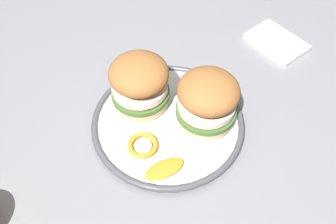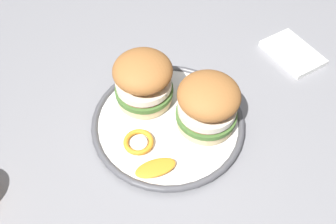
{
  "view_description": "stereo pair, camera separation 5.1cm",
  "coord_description": "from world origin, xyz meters",
  "px_view_note": "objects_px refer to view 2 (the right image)",
  "views": [
    {
      "loc": [
        -0.42,
        -0.16,
        1.26
      ],
      "look_at": [
        -0.06,
        -0.05,
        0.77
      ],
      "focal_mm": 37.49,
      "sensor_mm": 36.0,
      "label": 1
    },
    {
      "loc": [
        -0.4,
        -0.21,
        1.26
      ],
      "look_at": [
        -0.06,
        -0.05,
        0.77
      ],
      "focal_mm": 37.49,
      "sensor_mm": 36.0,
      "label": 2
    }
  ],
  "objects_px": {
    "dinner_plate": "(168,122)",
    "sandwich_half_left": "(143,80)",
    "dining_table": "(157,119)",
    "sandwich_half_right": "(208,104)"
  },
  "relations": [
    {
      "from": "dining_table",
      "to": "sandwich_half_left",
      "type": "height_order",
      "value": "sandwich_half_left"
    },
    {
      "from": "dining_table",
      "to": "sandwich_half_left",
      "type": "distance_m",
      "value": 0.16
    },
    {
      "from": "dining_table",
      "to": "dinner_plate",
      "type": "distance_m",
      "value": 0.12
    },
    {
      "from": "sandwich_half_left",
      "to": "sandwich_half_right",
      "type": "distance_m",
      "value": 0.12
    },
    {
      "from": "dining_table",
      "to": "sandwich_half_right",
      "type": "relative_size",
      "value": 10.71
    },
    {
      "from": "dinner_plate",
      "to": "sandwich_half_right",
      "type": "distance_m",
      "value": 0.09
    },
    {
      "from": "sandwich_half_right",
      "to": "dinner_plate",
      "type": "bearing_deg",
      "value": 111.17
    },
    {
      "from": "dining_table",
      "to": "sandwich_half_left",
      "type": "relative_size",
      "value": 12.68
    },
    {
      "from": "dinner_plate",
      "to": "sandwich_half_left",
      "type": "height_order",
      "value": "sandwich_half_left"
    },
    {
      "from": "dinner_plate",
      "to": "sandwich_half_left",
      "type": "relative_size",
      "value": 2.58
    }
  ]
}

